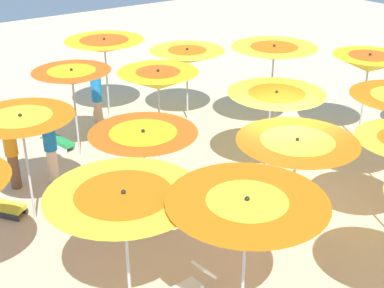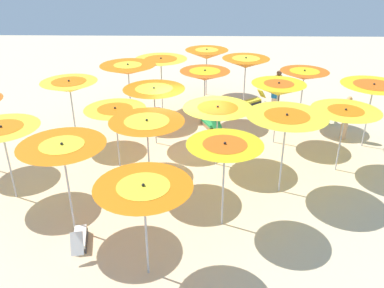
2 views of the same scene
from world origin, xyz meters
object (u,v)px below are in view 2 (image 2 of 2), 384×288
(beach_ball, at_px, (200,136))
(beachgoer_1, at_px, (346,117))
(beach_umbrella_7, at_px, (218,112))
(beach_umbrella_10, at_px, (2,134))
(beach_umbrella_4, at_px, (373,90))
(beach_umbrella_13, at_px, (205,75))
(beach_umbrella_5, at_px, (63,153))
(beach_umbrella_9, at_px, (304,75))
(beach_umbrella_17, at_px, (128,69))
(lounger_4, at_px, (79,239))
(beachgoer_0, at_px, (275,95))
(lounger_0, at_px, (210,123))
(beach_umbrella_19, at_px, (207,54))
(beachgoer_2, at_px, (278,89))
(beach_umbrella_16, at_px, (69,87))
(beach_umbrella_1, at_px, (225,152))
(beach_umbrella_11, at_px, (115,113))
(beach_umbrella_18, at_px, (161,62))
(beach_umbrella_6, at_px, (147,126))
(beach_umbrella_3, at_px, (345,116))
(beach_umbrella_12, at_px, (154,93))
(lounger_2, at_px, (157,112))
(lounger_3, at_px, (254,100))
(beach_umbrella_14, at_px, (246,63))
(beach_umbrella_8, at_px, (278,89))
(beach_umbrella_2, at_px, (286,121))

(beach_ball, bearing_deg, beachgoer_1, 92.69)
(beach_umbrella_7, bearing_deg, beach_umbrella_10, -70.48)
(beach_umbrella_4, relative_size, beach_umbrella_13, 1.07)
(beach_umbrella_5, relative_size, beach_umbrella_9, 1.08)
(beach_umbrella_10, height_order, beach_umbrella_17, beach_umbrella_17)
(lounger_4, bearing_deg, beach_umbrella_17, -11.74)
(beach_umbrella_5, relative_size, beachgoer_0, 1.42)
(beach_umbrella_10, relative_size, lounger_0, 1.73)
(beach_umbrella_19, relative_size, lounger_4, 1.88)
(beach_umbrella_10, xyz_separation_m, beachgoer_2, (-7.39, 8.92, -1.10))
(beach_umbrella_16, relative_size, lounger_4, 2.00)
(beach_umbrella_1, relative_size, beach_umbrella_11, 1.14)
(beach_umbrella_16, xyz_separation_m, lounger_0, (-1.49, 5.08, -2.00))
(beach_umbrella_11, bearing_deg, beachgoer_1, 105.98)
(beach_umbrella_10, height_order, lounger_0, beach_umbrella_10)
(beach_ball, bearing_deg, beach_umbrella_18, -152.24)
(beachgoer_0, bearing_deg, beach_umbrella_19, -168.73)
(beach_umbrella_6, height_order, beachgoer_1, beach_umbrella_6)
(beach_umbrella_3, bearing_deg, beach_umbrella_12, -107.10)
(beach_umbrella_5, relative_size, lounger_2, 1.98)
(beach_umbrella_3, relative_size, beach_umbrella_6, 0.94)
(beach_umbrella_6, bearing_deg, beachgoer_0, 142.26)
(lounger_2, relative_size, beachgoer_0, 0.72)
(lounger_3, bearing_deg, beach_umbrella_14, 5.83)
(beach_umbrella_5, height_order, beach_umbrella_11, beach_umbrella_5)
(beach_umbrella_6, height_order, beach_umbrella_17, beach_umbrella_17)
(beach_umbrella_6, bearing_deg, lounger_4, -28.72)
(beach_umbrella_17, relative_size, beach_ball, 7.29)
(beach_umbrella_6, bearing_deg, beach_umbrella_10, -82.90)
(beach_umbrella_13, xyz_separation_m, beach_umbrella_18, (-1.44, -1.90, 0.15))
(beach_umbrella_1, bearing_deg, beach_umbrella_8, 156.62)
(beach_umbrella_18, xyz_separation_m, lounger_4, (9.45, -1.24, -1.94))
(beach_umbrella_9, bearing_deg, beach_umbrella_6, -47.94)
(beach_ball, bearing_deg, beach_umbrella_4, 86.70)
(beach_umbrella_9, height_order, beachgoer_0, beach_umbrella_9)
(beach_umbrella_12, distance_m, beachgoer_0, 5.72)
(beach_umbrella_3, distance_m, beach_umbrella_8, 2.70)
(lounger_4, relative_size, beachgoer_0, 0.68)
(beach_umbrella_8, bearing_deg, beach_umbrella_11, -70.15)
(beach_umbrella_7, relative_size, beach_umbrella_19, 0.97)
(beach_umbrella_9, height_order, beachgoer_1, beach_umbrella_9)
(beach_umbrella_2, xyz_separation_m, beach_umbrella_5, (2.01, -5.67, -0.01))
(beachgoer_2, bearing_deg, beach_umbrella_7, 69.84)
(beach_umbrella_12, height_order, beach_ball, beach_umbrella_12)
(beach_umbrella_12, distance_m, beach_umbrella_18, 3.58)
(beach_umbrella_6, bearing_deg, lounger_3, 151.67)
(beach_umbrella_5, distance_m, lounger_2, 8.38)
(beach_umbrella_12, bearing_deg, beach_umbrella_19, 160.80)
(beach_umbrella_17, height_order, beach_umbrella_18, beach_umbrella_17)
(beachgoer_1, relative_size, beachgoer_2, 0.96)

